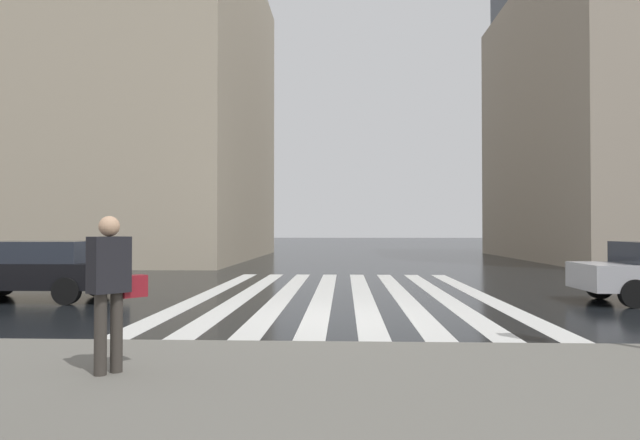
# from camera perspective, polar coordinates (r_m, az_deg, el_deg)

# --- Properties ---
(ground_plane) EXTENTS (220.00, 220.00, 0.00)m
(ground_plane) POSITION_cam_1_polar(r_m,az_deg,el_deg) (11.00, 1.75, -9.78)
(ground_plane) COLOR black
(zebra_crossing) EXTENTS (13.00, 7.50, 0.01)m
(zebra_crossing) POSITION_cam_1_polar(r_m,az_deg,el_deg) (14.96, 2.31, -7.42)
(zebra_crossing) COLOR silver
(zebra_crossing) RESTS_ON ground_plane
(haussmann_block_mid) EXTENTS (19.07, 26.89, 21.32)m
(haussmann_block_mid) POSITION_cam_1_polar(r_m,az_deg,el_deg) (38.85, -27.07, 12.15)
(haussmann_block_mid) COLOR tan
(haussmann_block_mid) RESTS_ON ground_plane
(car_black) EXTENTS (1.85, 4.10, 1.41)m
(car_black) POSITION_cam_1_polar(r_m,az_deg,el_deg) (15.32, -26.65, -4.35)
(car_black) COLOR black
(car_black) RESTS_ON ground_plane
(pedestrian_far_down_pavement) EXTENTS (0.60, 0.55, 1.68)m
(pedestrian_far_down_pavement) POSITION_cam_1_polar(r_m,az_deg,el_deg) (6.54, -20.11, -5.78)
(pedestrian_far_down_pavement) COLOR black
(pedestrian_far_down_pavement) RESTS_ON sidewalk_pavement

